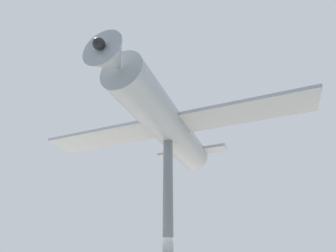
% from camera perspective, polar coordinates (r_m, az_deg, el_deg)
% --- Properties ---
extents(support_pylon_central, '(0.49, 0.49, 7.19)m').
position_cam_1_polar(support_pylon_central, '(12.81, -0.00, -18.27)').
color(support_pylon_central, slate).
rests_on(support_pylon_central, ground_plane).
extents(suspended_airplane, '(14.65, 11.74, 3.43)m').
position_cam_1_polar(suspended_airplane, '(14.07, -0.44, 0.58)').
color(suspended_airplane, '#93999E').
rests_on(suspended_airplane, support_pylon_central).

